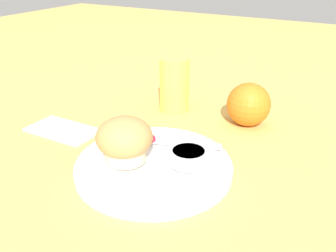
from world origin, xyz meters
name	(u,v)px	position (x,y,z in m)	size (l,w,h in m)	color
ground_plane	(165,167)	(0.00, 0.00, 0.00)	(3.00, 3.00, 0.00)	tan
plate	(154,166)	(-0.01, -0.02, 0.01)	(0.25, 0.25, 0.02)	white
muffin	(124,140)	(-0.05, -0.04, 0.05)	(0.09, 0.09, 0.07)	beige
cream_ramekin	(188,157)	(0.04, 0.00, 0.03)	(0.06, 0.06, 0.02)	silver
berry_pair	(148,138)	(-0.05, 0.03, 0.03)	(0.03, 0.01, 0.01)	#B7192D
butter_knife	(176,143)	(-0.01, 0.05, 0.02)	(0.15, 0.06, 0.00)	silver
orange_fruit	(249,104)	(0.06, 0.22, 0.04)	(0.09, 0.09, 0.09)	orange
juice_glass	(174,84)	(-0.10, 0.22, 0.06)	(0.06, 0.06, 0.12)	#EAD14C
folded_napkin	(63,129)	(-0.24, 0.02, 0.00)	(0.14, 0.08, 0.01)	white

